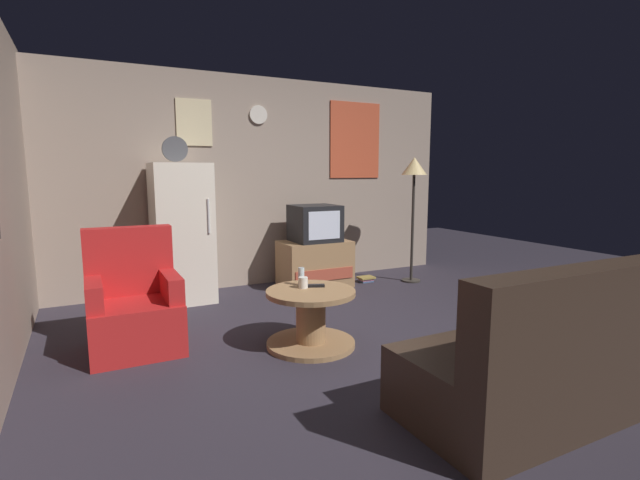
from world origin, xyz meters
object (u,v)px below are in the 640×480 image
mug_ceramic_white (303,283)px  book_stack (366,279)px  tv_stand (315,264)px  wine_glass (301,276)px  coffee_table (311,318)px  armchair (134,307)px  couch (549,361)px  crt_tv (315,223)px  remote_control (315,286)px  fridge (182,233)px  standing_lamp (414,176)px

mug_ceramic_white → book_stack: mug_ceramic_white is taller
tv_stand → wine_glass: size_ratio=5.60×
coffee_table → book_stack: bearing=46.2°
coffee_table → mug_ceramic_white: size_ratio=8.00×
wine_glass → armchair: (-1.27, 0.43, -0.20)m
couch → book_stack: 3.37m
couch → crt_tv: bearing=87.7°
crt_tv → wine_glass: bearing=-120.0°
wine_glass → remote_control: 0.15m
fridge → tv_stand: fridge is taller
mug_ceramic_white → book_stack: size_ratio=0.44×
fridge → remote_control: fridge is taller
mug_ceramic_white → coffee_table: bearing=-73.3°
book_stack → tv_stand: bearing=173.6°
remote_control → armchair: (-1.35, 0.54, -0.14)m
crt_tv → coffee_table: bearing=-117.4°
remote_control → fridge: bearing=133.6°
fridge → book_stack: size_ratio=8.59×
standing_lamp → coffee_table: bearing=-146.1°
crt_tv → couch: crt_tv is taller
fridge → crt_tv: bearing=-3.7°
fridge → mug_ceramic_white: bearing=-70.7°
armchair → mug_ceramic_white: bearing=-22.7°
wine_glass → crt_tv: bearing=60.0°
crt_tv → wine_glass: crt_tv is taller
remote_control → couch: couch is taller
tv_stand → remote_control: size_ratio=5.60×
wine_glass → armchair: armchair is taller
wine_glass → mug_ceramic_white: 0.10m
wine_glass → armchair: bearing=161.3°
coffee_table → wine_glass: bearing=90.3°
fridge → standing_lamp: fridge is taller
tv_stand → remote_control: tv_stand is taller
crt_tv → remote_control: crt_tv is taller
remote_control → mug_ceramic_white: bearing=-167.4°
standing_lamp → fridge: bearing=171.5°
tv_stand → couch: size_ratio=0.49×
remote_control → armchair: armchair is taller
tv_stand → mug_ceramic_white: (-0.94, -1.67, 0.23)m
tv_stand → standing_lamp: bearing=-14.3°
standing_lamp → mug_ceramic_white: (-2.17, -1.36, -0.85)m
mug_ceramic_white → fridge: bearing=109.3°
coffee_table → standing_lamp: bearing=33.9°
crt_tv → coffee_table: crt_tv is taller
fridge → remote_control: size_ratio=11.80×
wine_glass → coffee_table: bearing=-89.7°
coffee_table → wine_glass: wine_glass is taller
coffee_table → wine_glass: (-0.00, 0.18, 0.31)m
crt_tv → tv_stand: bearing=72.5°
crt_tv → mug_ceramic_white: (-0.94, -1.67, -0.28)m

